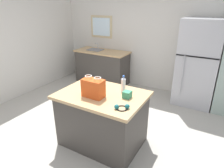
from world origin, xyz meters
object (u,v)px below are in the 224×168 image
kitchen_island (103,119)px  ear_defenders (122,107)px  shopping_bag (93,88)px  small_box (127,94)px  refrigerator (198,64)px  bottle (123,85)px

kitchen_island → ear_defenders: (0.47, -0.26, 0.46)m
ear_defenders → shopping_bag: bearing=167.6°
small_box → ear_defenders: small_box is taller
refrigerator → small_box: size_ratio=15.93×
refrigerator → ear_defenders: bearing=-102.8°
refrigerator → ear_defenders: 2.52m
refrigerator → small_box: bearing=-106.8°
kitchen_island → shopping_bag: 0.59m
bottle → ear_defenders: bottle is taller
small_box → bottle: 0.20m
kitchen_island → shopping_bag: (-0.05, -0.14, 0.57)m
refrigerator → bottle: (-0.78, -2.00, 0.07)m
bottle → ear_defenders: 0.52m
refrigerator → small_box: (-0.64, -2.14, -0.01)m
small_box → ear_defenders: size_ratio=0.56×
small_box → refrigerator: bearing=73.2°
shopping_bag → bottle: (0.30, 0.35, -0.01)m
shopping_bag → kitchen_island: bearing=69.0°
bottle → small_box: bearing=-46.0°
shopping_bag → ear_defenders: (0.52, -0.11, -0.11)m
kitchen_island → small_box: 0.62m
kitchen_island → ear_defenders: bearing=-28.8°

